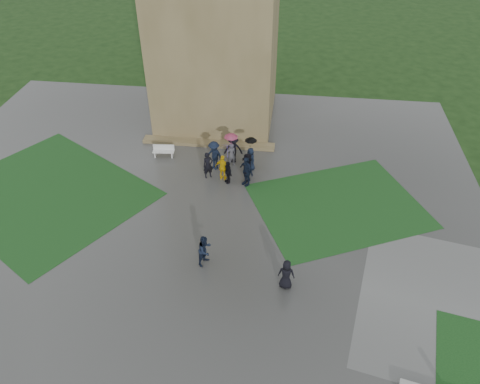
# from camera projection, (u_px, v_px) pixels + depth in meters

# --- Properties ---
(ground) EXTENTS (120.00, 120.00, 0.00)m
(ground) POSITION_uv_depth(u_px,v_px,m) (172.00, 255.00, 23.52)
(ground) COLOR black
(plaza) EXTENTS (34.00, 34.00, 0.02)m
(plaza) POSITION_uv_depth(u_px,v_px,m) (180.00, 229.00, 25.09)
(plaza) COLOR #333431
(plaza) RESTS_ON ground
(lawn_inset_left) EXTENTS (14.10, 13.46, 0.01)m
(lawn_inset_left) POSITION_uv_depth(u_px,v_px,m) (47.00, 194.00, 27.48)
(lawn_inset_left) COLOR #133614
(lawn_inset_left) RESTS_ON plaza
(lawn_inset_right) EXTENTS (11.12, 10.15, 0.01)m
(lawn_inset_right) POSITION_uv_depth(u_px,v_px,m) (338.00, 206.00, 26.61)
(lawn_inset_right) COLOR #133614
(lawn_inset_right) RESTS_ON plaza
(tower_plinth) EXTENTS (9.00, 0.80, 0.22)m
(tower_plinth) POSITION_uv_depth(u_px,v_px,m) (209.00, 143.00, 31.79)
(tower_plinth) COLOR brown
(tower_plinth) RESTS_ON plaza
(bench) EXTENTS (1.42, 0.55, 0.81)m
(bench) POSITION_uv_depth(u_px,v_px,m) (164.00, 151.00, 30.45)
(bench) COLOR silver
(bench) RESTS_ON plaza
(visitor_cluster) EXTENTS (3.50, 3.36, 2.66)m
(visitor_cluster) POSITION_uv_depth(u_px,v_px,m) (233.00, 160.00, 28.43)
(visitor_cluster) COLOR black
(visitor_cluster) RESTS_ON plaza
(pedestrian_mid) EXTENTS (0.80, 0.95, 1.69)m
(pedestrian_mid) POSITION_uv_depth(u_px,v_px,m) (205.00, 250.00, 22.59)
(pedestrian_mid) COLOR black
(pedestrian_mid) RESTS_ON plaza
(pedestrian_near) EXTENTS (0.82, 0.60, 1.60)m
(pedestrian_near) POSITION_uv_depth(u_px,v_px,m) (286.00, 274.00, 21.40)
(pedestrian_near) COLOR black
(pedestrian_near) RESTS_ON plaza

